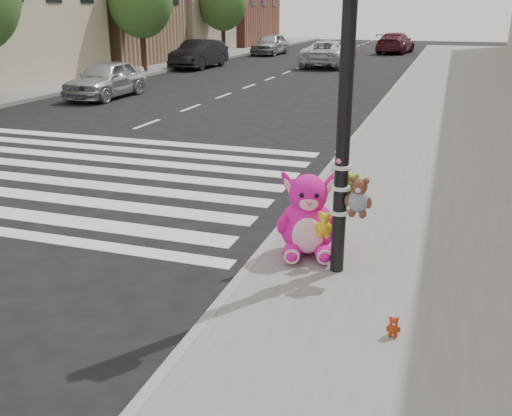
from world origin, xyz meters
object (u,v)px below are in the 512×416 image
at_px(red_teddy, 393,327).
at_px(car_dark_far, 199,54).
at_px(car_silver_far, 106,79).
at_px(car_white_near, 329,54).
at_px(signal_pole, 346,137).
at_px(pink_bunny, 308,221).

distance_m(red_teddy, car_dark_far, 28.50).
bearing_deg(car_dark_far, red_teddy, -60.92).
xyz_separation_m(car_silver_far, car_white_near, (5.43, 14.61, 0.05)).
bearing_deg(signal_pole, red_teddy, -59.56).
relative_size(pink_bunny, car_dark_far, 0.24).
bearing_deg(signal_pole, car_dark_far, 117.44).
height_order(signal_pole, car_silver_far, signal_pole).
relative_size(car_silver_far, car_dark_far, 0.86).
relative_size(car_silver_far, car_white_near, 0.76).
distance_m(signal_pole, car_white_near, 27.62).
distance_m(signal_pole, pink_bunny, 1.33).
height_order(pink_bunny, car_dark_far, car_dark_far).
relative_size(red_teddy, car_silver_far, 0.05).
height_order(signal_pole, pink_bunny, signal_pole).
distance_m(signal_pole, red_teddy, 2.16).
relative_size(signal_pole, pink_bunny, 3.57).
relative_size(pink_bunny, car_white_near, 0.21).
height_order(pink_bunny, car_silver_far, car_silver_far).
xyz_separation_m(signal_pole, car_white_near, (-5.68, 27.01, -1.05)).
relative_size(signal_pole, car_white_near, 0.76).
height_order(signal_pole, car_white_near, signal_pole).
bearing_deg(signal_pole, pink_bunny, 143.92).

